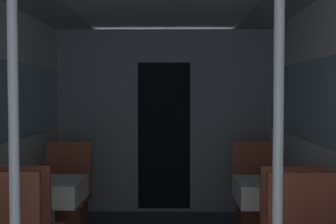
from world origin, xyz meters
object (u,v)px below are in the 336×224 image
Objects in this scene: support_pole_right_0 at (278,167)px; chair_right_far_1 at (259,213)px; dining_table_left_1 at (48,195)px; support_pole_left_0 at (14,167)px; chair_left_far_1 at (64,212)px; dining_table_right_1 at (271,195)px.

support_pole_right_0 reaches higher than chair_right_far_1.
chair_right_far_1 reaches higher than dining_table_left_1.
support_pole_left_0 reaches higher than chair_right_far_1.
support_pole_right_0 is (1.58, -1.80, 0.53)m from dining_table_left_1.
dining_table_right_1 is at bearing 162.94° from chair_left_far_1.
support_pole_left_0 is at bearing 56.58° from chair_right_far_1.
chair_left_far_1 is 1.34× the size of dining_table_right_1.
dining_table_right_1 is at bearing 90.00° from chair_right_far_1.
dining_table_right_1 is at bearing 48.79° from support_pole_left_0.
chair_left_far_1 is 1.92m from chair_right_far_1.
chair_right_far_1 is (1.58, 2.39, -0.83)m from support_pole_left_0.
support_pole_right_0 is at bearing 0.00° from support_pole_left_0.
support_pole_left_0 is 1.00× the size of support_pole_right_0.
chair_left_far_1 is at bearing 162.94° from dining_table_right_1.
support_pole_right_0 reaches higher than dining_table_left_1.
support_pole_left_0 reaches higher than dining_table_right_1.
dining_table_right_1 is at bearing 79.29° from support_pole_right_0.
chair_right_far_1 is at bearing 56.58° from support_pole_left_0.
dining_table_left_1 is 1.92m from dining_table_right_1.
chair_right_far_1 is (0.00, 0.59, -0.30)m from dining_table_right_1.
chair_left_far_1 is (-0.34, 2.39, -0.83)m from support_pole_left_0.
support_pole_right_0 is at bearing 123.42° from chair_left_far_1.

